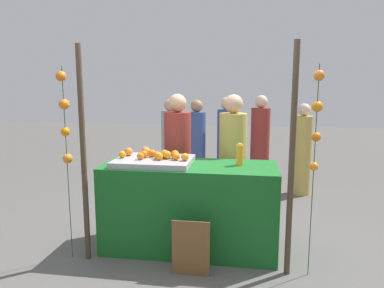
# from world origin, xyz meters

# --- Properties ---
(ground_plane) EXTENTS (24.00, 24.00, 0.00)m
(ground_plane) POSITION_xyz_m (0.00, 0.00, 0.00)
(ground_plane) COLOR #565451
(stall_counter) EXTENTS (1.86, 0.74, 0.95)m
(stall_counter) POSITION_xyz_m (0.00, 0.00, 0.47)
(stall_counter) COLOR #196023
(stall_counter) RESTS_ON ground_plane
(orange_tray) EXTENTS (0.82, 0.62, 0.06)m
(orange_tray) POSITION_xyz_m (-0.39, -0.02, 0.98)
(orange_tray) COLOR #9EA0A5
(orange_tray) RESTS_ON stall_counter
(orange_0) EXTENTS (0.08, 0.08, 0.08)m
(orange_0) POSITION_xyz_m (-0.51, -0.10, 1.04)
(orange_0) COLOR orange
(orange_0) RESTS_ON orange_tray
(orange_1) EXTENTS (0.08, 0.08, 0.08)m
(orange_1) POSITION_xyz_m (-0.14, -0.07, 1.05)
(orange_1) COLOR orange
(orange_1) RESTS_ON orange_tray
(orange_2) EXTENTS (0.08, 0.08, 0.08)m
(orange_2) POSITION_xyz_m (-0.74, -0.05, 1.04)
(orange_2) COLOR orange
(orange_2) RESTS_ON orange_tray
(orange_3) EXTENTS (0.09, 0.09, 0.09)m
(orange_3) POSITION_xyz_m (-0.51, 0.13, 1.05)
(orange_3) COLOR orange
(orange_3) RESTS_ON orange_tray
(orange_4) EXTENTS (0.08, 0.08, 0.08)m
(orange_4) POSITION_xyz_m (-0.04, -0.09, 1.05)
(orange_4) COLOR orange
(orange_4) RESTS_ON orange_tray
(orange_5) EXTENTS (0.09, 0.09, 0.09)m
(orange_5) POSITION_xyz_m (-0.29, 0.04, 1.05)
(orange_5) COLOR orange
(orange_5) RESTS_ON orange_tray
(orange_6) EXTENTS (0.09, 0.09, 0.09)m
(orange_6) POSITION_xyz_m (-0.71, 0.09, 1.05)
(orange_6) COLOR orange
(orange_6) RESTS_ON orange_tray
(orange_7) EXTENTS (0.08, 0.08, 0.08)m
(orange_7) POSITION_xyz_m (-0.51, -0.01, 1.05)
(orange_7) COLOR orange
(orange_7) RESTS_ON orange_tray
(orange_8) EXTENTS (0.08, 0.08, 0.08)m
(orange_8) POSITION_xyz_m (-0.56, 0.23, 1.05)
(orange_8) COLOR orange
(orange_8) RESTS_ON orange_tray
(orange_9) EXTENTS (0.09, 0.09, 0.09)m
(orange_9) POSITION_xyz_m (-0.17, 0.02, 1.05)
(orange_9) COLOR orange
(orange_9) RESTS_ON orange_tray
(orange_10) EXTENTS (0.08, 0.08, 0.08)m
(orange_10) POSITION_xyz_m (-0.31, -0.10, 1.05)
(orange_10) COLOR orange
(orange_10) RESTS_ON orange_tray
(orange_11) EXTENTS (0.08, 0.08, 0.08)m
(orange_11) POSITION_xyz_m (-0.35, -0.03, 1.05)
(orange_11) COLOR orange
(orange_11) RESTS_ON orange_tray
(orange_12) EXTENTS (0.09, 0.09, 0.09)m
(orange_12) POSITION_xyz_m (-0.24, -0.03, 1.05)
(orange_12) COLOR orange
(orange_12) RESTS_ON orange_tray
(orange_13) EXTENTS (0.08, 0.08, 0.08)m
(orange_13) POSITION_xyz_m (-0.43, 0.05, 1.05)
(orange_13) COLOR orange
(orange_13) RESTS_ON orange_tray
(juice_bottle) EXTENTS (0.08, 0.08, 0.24)m
(juice_bottle) POSITION_xyz_m (0.53, 0.06, 1.06)
(juice_bottle) COLOR orange
(juice_bottle) RESTS_ON stall_counter
(chalkboard_sign) EXTENTS (0.36, 0.03, 0.55)m
(chalkboard_sign) POSITION_xyz_m (0.10, -0.57, 0.26)
(chalkboard_sign) COLOR brown
(chalkboard_sign) RESTS_ON ground_plane
(vendor_left) EXTENTS (0.34, 0.34, 1.68)m
(vendor_left) POSITION_xyz_m (-0.26, 0.67, 0.78)
(vendor_left) COLOR maroon
(vendor_left) RESTS_ON ground_plane
(vendor_right) EXTENTS (0.34, 0.34, 1.68)m
(vendor_right) POSITION_xyz_m (0.43, 0.64, 0.78)
(vendor_right) COLOR tan
(vendor_right) RESTS_ON ground_plane
(crowd_person_0) EXTENTS (0.32, 0.32, 1.61)m
(crowd_person_0) POSITION_xyz_m (0.81, 2.53, 0.75)
(crowd_person_0) COLOR maroon
(crowd_person_0) RESTS_ON ground_plane
(crowd_person_1) EXTENTS (0.30, 0.30, 1.49)m
(crowd_person_1) POSITION_xyz_m (1.49, 2.28, 0.69)
(crowd_person_1) COLOR tan
(crowd_person_1) RESTS_ON ground_plane
(crowd_person_2) EXTENTS (0.32, 0.32, 1.58)m
(crowd_person_2) POSITION_xyz_m (0.24, 2.40, 0.74)
(crowd_person_2) COLOR #384C8C
(crowd_person_2) RESTS_ON ground_plane
(crowd_person_3) EXTENTS (0.31, 0.31, 1.53)m
(crowd_person_3) POSITION_xyz_m (-0.26, 2.34, 0.71)
(crowd_person_3) COLOR #384C8C
(crowd_person_3) RESTS_ON ground_plane
(crowd_person_4) EXTENTS (0.31, 0.31, 1.55)m
(crowd_person_4) POSITION_xyz_m (-0.71, 2.30, 0.72)
(crowd_person_4) COLOR #99999E
(crowd_person_4) RESTS_ON ground_plane
(canopy_post_left) EXTENTS (0.06, 0.06, 2.19)m
(canopy_post_left) POSITION_xyz_m (-1.01, -0.41, 1.09)
(canopy_post_left) COLOR #473828
(canopy_post_left) RESTS_ON ground_plane
(canopy_post_right) EXTENTS (0.06, 0.06, 2.19)m
(canopy_post_right) POSITION_xyz_m (1.01, -0.41, 1.09)
(canopy_post_right) COLOR #473828
(canopy_post_right) RESTS_ON ground_plane
(garland_strand_left) EXTENTS (0.11, 0.12, 1.98)m
(garland_strand_left) POSITION_xyz_m (-1.19, -0.42, 1.47)
(garland_strand_left) COLOR #2D4C23
(garland_strand_left) RESTS_ON ground_plane
(garland_strand_right) EXTENTS (0.10, 0.11, 1.98)m
(garland_strand_right) POSITION_xyz_m (1.21, -0.40, 1.51)
(garland_strand_right) COLOR #2D4C23
(garland_strand_right) RESTS_ON ground_plane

